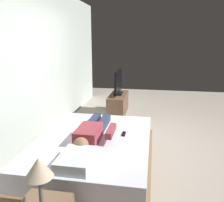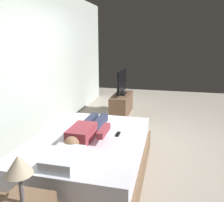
{
  "view_description": "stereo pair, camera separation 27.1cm",
  "coord_description": "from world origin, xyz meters",
  "px_view_note": "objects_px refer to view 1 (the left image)",
  "views": [
    {
      "loc": [
        -3.75,
        -0.29,
        1.8
      ],
      "look_at": [
        0.46,
        0.46,
        0.69
      ],
      "focal_mm": 37.66,
      "sensor_mm": 36.0,
      "label": 1
    },
    {
      "loc": [
        -3.7,
        -0.55,
        1.8
      ],
      "look_at": [
        0.46,
        0.46,
        0.69
      ],
      "focal_mm": 37.66,
      "sensor_mm": 36.0,
      "label": 2
    }
  ],
  "objects_px": {
    "tv": "(118,83)",
    "person": "(92,131)",
    "tv_stand": "(118,104)",
    "lamp": "(39,169)",
    "remote": "(124,134)",
    "pillow": "(76,160)",
    "bed": "(94,157)"
  },
  "relations": [
    {
      "from": "person",
      "to": "lamp",
      "type": "height_order",
      "value": "lamp"
    },
    {
      "from": "pillow",
      "to": "person",
      "type": "distance_m",
      "value": 0.75
    },
    {
      "from": "pillow",
      "to": "tv_stand",
      "type": "distance_m",
      "value": 3.53
    },
    {
      "from": "pillow",
      "to": "bed",
      "type": "bearing_deg",
      "value": -0.0
    },
    {
      "from": "remote",
      "to": "bed",
      "type": "bearing_deg",
      "value": 115.36
    },
    {
      "from": "tv_stand",
      "to": "lamp",
      "type": "bearing_deg",
      "value": -179.87
    },
    {
      "from": "lamp",
      "to": "pillow",
      "type": "bearing_deg",
      "value": -7.57
    },
    {
      "from": "pillow",
      "to": "lamp",
      "type": "distance_m",
      "value": 0.67
    },
    {
      "from": "tv",
      "to": "person",
      "type": "bearing_deg",
      "value": -178.61
    },
    {
      "from": "bed",
      "to": "remote",
      "type": "xyz_separation_m",
      "value": [
        0.18,
        -0.38,
        0.29
      ]
    },
    {
      "from": "bed",
      "to": "tv",
      "type": "distance_m",
      "value": 2.85
    },
    {
      "from": "tv_stand",
      "to": "tv",
      "type": "xyz_separation_m",
      "value": [
        0.0,
        -0.0,
        0.53
      ]
    },
    {
      "from": "person",
      "to": "lamp",
      "type": "bearing_deg",
      "value": 177.6
    },
    {
      "from": "pillow",
      "to": "remote",
      "type": "height_order",
      "value": "pillow"
    },
    {
      "from": "remote",
      "to": "pillow",
      "type": "bearing_deg",
      "value": 157.1
    },
    {
      "from": "bed",
      "to": "remote",
      "type": "relative_size",
      "value": 13.86
    },
    {
      "from": "remote",
      "to": "lamp",
      "type": "bearing_deg",
      "value": 163.08
    },
    {
      "from": "remote",
      "to": "lamp",
      "type": "distance_m",
      "value": 1.62
    },
    {
      "from": "bed",
      "to": "remote",
      "type": "height_order",
      "value": "remote"
    },
    {
      "from": "bed",
      "to": "lamp",
      "type": "bearing_deg",
      "value": 176.48
    },
    {
      "from": "person",
      "to": "remote",
      "type": "relative_size",
      "value": 8.4
    },
    {
      "from": "remote",
      "to": "lamp",
      "type": "height_order",
      "value": "lamp"
    },
    {
      "from": "pillow",
      "to": "tv_stand",
      "type": "height_order",
      "value": "pillow"
    },
    {
      "from": "bed",
      "to": "tv",
      "type": "height_order",
      "value": "tv"
    },
    {
      "from": "tv",
      "to": "lamp",
      "type": "relative_size",
      "value": 2.1
    },
    {
      "from": "tv_stand",
      "to": "remote",
      "type": "bearing_deg",
      "value": -169.78
    },
    {
      "from": "tv",
      "to": "lamp",
      "type": "height_order",
      "value": "tv"
    },
    {
      "from": "bed",
      "to": "remote",
      "type": "bearing_deg",
      "value": -64.64
    },
    {
      "from": "pillow",
      "to": "tv_stand",
      "type": "relative_size",
      "value": 0.44
    },
    {
      "from": "person",
      "to": "remote",
      "type": "distance_m",
      "value": 0.44
    },
    {
      "from": "person",
      "to": "lamp",
      "type": "relative_size",
      "value": 3.0
    },
    {
      "from": "bed",
      "to": "pillow",
      "type": "xyz_separation_m",
      "value": [
        -0.72,
        0.0,
        0.34
      ]
    }
  ]
}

